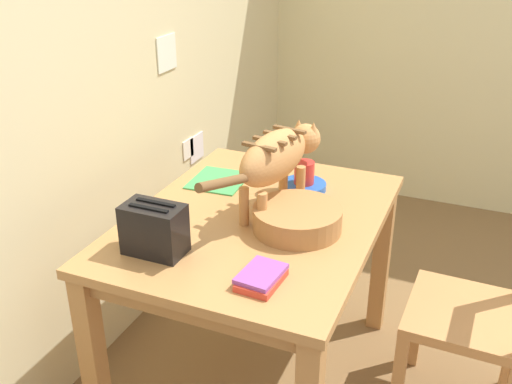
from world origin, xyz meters
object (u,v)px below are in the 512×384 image
(coffee_mug, at_px, (305,172))
(wicker_basket, at_px, (297,218))
(wooden_chair_near, at_px, (479,313))
(dining_table, at_px, (256,239))
(toaster, at_px, (154,229))
(saucer_bowl, at_px, (304,186))
(book_stack, at_px, (261,278))
(magazine, at_px, (219,180))
(cat, at_px, (278,157))

(coffee_mug, relative_size, wicker_basket, 0.40)
(wicker_basket, relative_size, wooden_chair_near, 0.34)
(dining_table, distance_m, toaster, 0.45)
(dining_table, distance_m, saucer_bowl, 0.32)
(book_stack, height_order, wooden_chair_near, wooden_chair_near)
(magazine, height_order, wooden_chair_near, wooden_chair_near)
(cat, bearing_deg, toaster, -110.21)
(dining_table, bearing_deg, book_stack, -155.11)
(cat, xyz_separation_m, saucer_bowl, (0.21, -0.04, -0.20))
(cat, xyz_separation_m, toaster, (-0.45, 0.26, -0.13))
(dining_table, xyz_separation_m, cat, (0.08, -0.05, 0.31))
(cat, xyz_separation_m, wicker_basket, (-0.12, -0.12, -0.17))
(cat, distance_m, coffee_mug, 0.26)
(magazine, relative_size, toaster, 1.21)
(saucer_bowl, bearing_deg, wicker_basket, -165.45)
(coffee_mug, height_order, wicker_basket, coffee_mug)
(dining_table, distance_m, wicker_basket, 0.22)
(saucer_bowl, bearing_deg, dining_table, 163.44)
(saucer_bowl, xyz_separation_m, wicker_basket, (-0.33, -0.09, 0.03))
(dining_table, relative_size, magazine, 4.77)
(saucer_bowl, xyz_separation_m, magazine, (-0.06, 0.36, -0.01))
(wooden_chair_near, bearing_deg, toaster, 117.34)
(coffee_mug, bearing_deg, dining_table, 163.64)
(cat, relative_size, book_stack, 4.18)
(cat, bearing_deg, book_stack, -64.60)
(cat, bearing_deg, saucer_bowl, 90.00)
(toaster, distance_m, wooden_chair_near, 1.21)
(toaster, relative_size, wooden_chair_near, 0.21)
(book_stack, bearing_deg, wooden_chair_near, -50.36)
(saucer_bowl, height_order, wooden_chair_near, wooden_chair_near)
(toaster, bearing_deg, magazine, 5.78)
(cat, bearing_deg, wooden_chair_near, 13.86)
(coffee_mug, xyz_separation_m, toaster, (-0.66, 0.30, 0.01))
(cat, height_order, toaster, cat)
(book_stack, height_order, toaster, toaster)
(toaster, xyz_separation_m, wooden_chair_near, (0.50, -1.03, -0.38))
(dining_table, xyz_separation_m, wooden_chair_near, (0.14, -0.82, -0.20))
(cat, distance_m, toaster, 0.53)
(saucer_bowl, bearing_deg, book_stack, -172.10)
(magazine, xyz_separation_m, book_stack, (-0.63, -0.45, 0.01))
(cat, height_order, coffee_mug, cat)
(saucer_bowl, distance_m, coffee_mug, 0.06)
(book_stack, bearing_deg, wicker_basket, 1.63)
(coffee_mug, relative_size, book_stack, 0.71)
(saucer_bowl, relative_size, wicker_basket, 0.57)
(magazine, height_order, wicker_basket, wicker_basket)
(wicker_basket, xyz_separation_m, wooden_chair_near, (0.17, -0.65, -0.34))
(cat, relative_size, magazine, 3.02)
(book_stack, height_order, wicker_basket, wicker_basket)
(dining_table, relative_size, toaster, 5.79)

